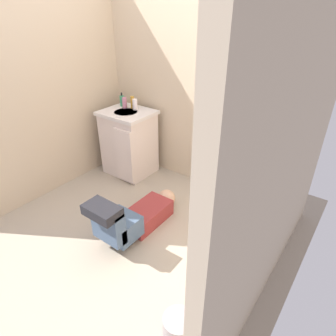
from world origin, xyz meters
name	(u,v)px	position (x,y,z in m)	size (l,w,h in m)	color
ground_plane	(139,224)	(0.00, 0.00, -0.02)	(2.94, 3.11, 0.04)	tan
wall_back	(201,82)	(0.00, 1.09, 1.20)	(2.60, 0.08, 2.40)	#C7B092
wall_left	(41,85)	(-1.26, 0.00, 1.20)	(0.08, 2.11, 2.40)	#C7B092
wall_right	(291,148)	(1.26, 0.00, 1.20)	(0.08, 2.11, 2.40)	#C7B092
toilet	(254,187)	(0.86, 0.76, 0.37)	(0.36, 0.46, 0.75)	silver
vanity_cabinet	(129,142)	(-0.78, 0.73, 0.42)	(0.60, 0.53, 0.82)	silver
faucet	(135,104)	(-0.78, 0.87, 0.87)	(0.02, 0.02, 0.10)	silver
person_plumber	(134,216)	(0.05, -0.11, 0.18)	(0.39, 1.06, 0.52)	maroon
tissue_box	(260,143)	(0.82, 0.85, 0.80)	(0.22, 0.11, 0.10)	silver
toiletry_bag	(276,146)	(0.97, 0.85, 0.81)	(0.12, 0.09, 0.11)	#26262D
soap_dispenser	(122,101)	(-0.97, 0.85, 0.89)	(0.06, 0.06, 0.17)	#398F63
bottle_pink	(125,103)	(-0.89, 0.81, 0.89)	(0.05, 0.05, 0.13)	pink
bottle_amber	(132,102)	(-0.80, 0.86, 0.89)	(0.05, 0.05, 0.15)	gold
bottle_white	(135,104)	(-0.74, 0.83, 0.89)	(0.06, 0.06, 0.13)	white
trash_can	(178,332)	(1.00, -0.75, 0.13)	(0.20, 0.20, 0.26)	#998F92
paper_towel_roll	(209,214)	(0.56, 0.44, 0.10)	(0.11, 0.11, 0.20)	white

